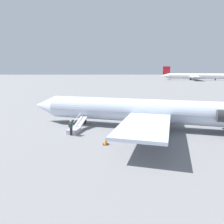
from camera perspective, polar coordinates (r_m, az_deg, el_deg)
ground_plane at (r=27.78m, az=7.66°, el=-4.09°), size 600.00×600.00×0.00m
airplane_main at (r=27.17m, az=9.87°, el=0.37°), size 30.23×23.27×7.51m
airplane_far_left at (r=165.24m, az=20.90°, el=8.78°), size 46.53×36.18×9.49m
boarding_stairs at (r=25.97m, az=-9.53°, el=-4.32°), size 2.14×4.14×1.82m
passenger at (r=24.60m, az=-10.69°, el=-3.74°), size 0.42×0.57×1.74m
traffic_cone_near_stairs at (r=21.46m, az=-1.66°, el=-7.76°), size 0.56×0.56×0.62m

